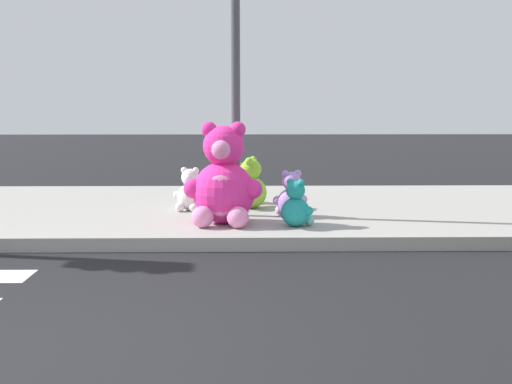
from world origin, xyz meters
TOP-DOWN VIEW (x-y plane):
  - ground_plane at (0.00, 0.00)m, footprint 60.00×60.00m
  - sidewalk at (0.00, 5.20)m, footprint 28.00×4.40m
  - sign_pole at (1.00, 4.40)m, footprint 0.56×0.11m
  - plush_pink_large at (0.86, 3.81)m, footprint 0.91×0.81m
  - plush_lavender at (1.68, 4.31)m, footprint 0.43×0.41m
  - plush_lime at (1.17, 4.98)m, footprint 0.49×0.52m
  - plush_white at (0.39, 4.80)m, footprint 0.43×0.40m
  - plush_teal at (1.69, 3.65)m, footprint 0.39×0.39m
  - plush_yellow at (0.95, 5.48)m, footprint 0.44×0.47m

SIDE VIEW (x-z plane):
  - ground_plane at x=0.00m, z-range 0.00..0.00m
  - sidewalk at x=0.00m, z-range 0.00..0.15m
  - plush_teal at x=1.69m, z-range 0.10..0.64m
  - plush_white at x=0.39m, z-range 0.09..0.66m
  - plush_lavender at x=1.68m, z-range 0.09..0.67m
  - plush_yellow at x=0.95m, z-range 0.09..0.71m
  - plush_lime at x=1.17m, z-range 0.08..0.77m
  - plush_pink_large at x=0.86m, z-range 0.03..1.21m
  - sign_pole at x=1.00m, z-range 0.25..3.45m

